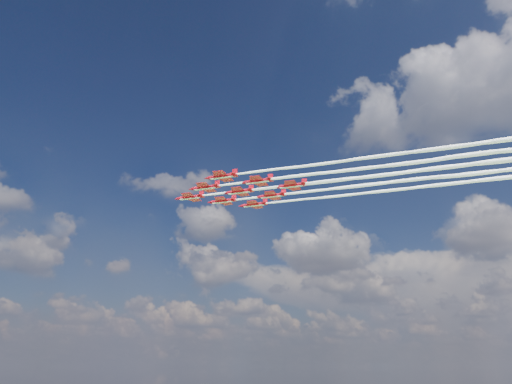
# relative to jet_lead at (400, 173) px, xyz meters

# --- Properties ---
(jet_lead) EXTENTS (137.76, 51.32, 2.72)m
(jet_lead) POSITION_rel_jet_lead_xyz_m (0.00, 0.00, 0.00)
(jet_lead) COLOR red
(jet_row2_port) EXTENTS (137.76, 51.32, 2.72)m
(jet_row2_port) POSITION_rel_jet_lead_xyz_m (10.86, -4.02, 0.00)
(jet_row2_port) COLOR red
(jet_row2_starb) EXTENTS (137.76, 51.32, 2.72)m
(jet_row2_starb) POSITION_rel_jet_lead_xyz_m (6.02, 9.89, 0.00)
(jet_row2_starb) COLOR red
(jet_row3_port) EXTENTS (137.76, 51.32, 2.72)m
(jet_row3_port) POSITION_rel_jet_lead_xyz_m (21.73, -8.05, 0.00)
(jet_row3_port) COLOR red
(jet_row3_centre) EXTENTS (137.76, 51.32, 2.72)m
(jet_row3_centre) POSITION_rel_jet_lead_xyz_m (16.89, 5.87, 0.00)
(jet_row3_centre) COLOR red
(jet_row3_starb) EXTENTS (137.76, 51.32, 2.72)m
(jet_row3_starb) POSITION_rel_jet_lead_xyz_m (12.05, 19.79, 0.00)
(jet_row3_starb) COLOR red
(jet_row4_port) EXTENTS (137.76, 51.32, 2.72)m
(jet_row4_port) POSITION_rel_jet_lead_xyz_m (27.75, 1.85, 0.00)
(jet_row4_port) COLOR red
(jet_row4_starb) EXTENTS (137.76, 51.32, 2.72)m
(jet_row4_starb) POSITION_rel_jet_lead_xyz_m (22.91, 15.76, 0.00)
(jet_row4_starb) COLOR red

